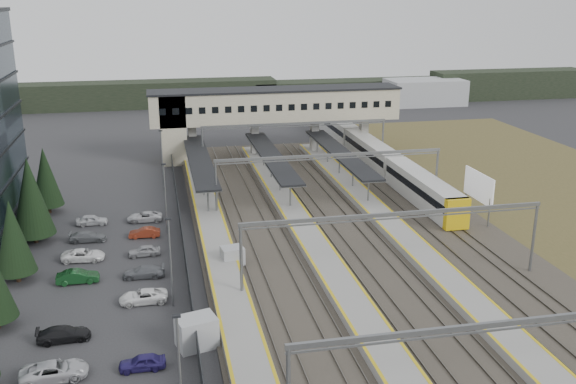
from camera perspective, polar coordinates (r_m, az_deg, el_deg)
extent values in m
plane|color=#2B2B2D|center=(64.87, -3.31, -6.23)|extent=(220.00, 220.00, 0.00)
cylinder|color=black|center=(65.50, -22.86, -6.84)|extent=(0.44, 0.44, 1.20)
cone|color=black|center=(64.09, -23.26, -3.65)|extent=(3.64, 3.64, 7.00)
cylinder|color=black|center=(74.61, -21.51, -3.75)|extent=(0.44, 0.44, 1.20)
cone|color=black|center=(73.17, -21.91, -0.35)|extent=(4.42, 4.42, 8.50)
cylinder|color=black|center=(83.93, -20.46, -1.34)|extent=(0.44, 0.44, 1.20)
cone|color=black|center=(82.81, -20.75, 1.29)|extent=(3.74, 3.74, 7.20)
imported|color=silver|center=(49.23, -20.06, -14.72)|extent=(4.85, 2.60, 1.29)
imported|color=black|center=(53.79, -19.31, -11.81)|extent=(4.16, 1.92, 1.18)
imported|color=#13401C|center=(63.21, -18.18, -7.16)|extent=(3.86, 1.39, 1.27)
imported|color=white|center=(68.07, -17.74, -5.37)|extent=(4.40, 2.32, 1.18)
imported|color=slate|center=(72.98, -17.36, -3.80)|extent=(4.02, 1.77, 1.15)
imported|color=silver|center=(77.93, -17.03, -2.39)|extent=(3.59, 1.50, 1.21)
imported|color=navy|center=(48.65, -12.83, -14.54)|extent=(3.35, 1.37, 1.14)
imported|color=white|center=(57.94, -12.74, -9.04)|extent=(4.20, 1.98, 1.16)
imported|color=slate|center=(62.75, -12.70, -6.92)|extent=(4.06, 1.86, 1.15)
imported|color=#9D9DA2|center=(67.63, -12.67, -5.12)|extent=(3.34, 1.48, 1.12)
imported|color=maroon|center=(72.57, -12.64, -3.54)|extent=(3.46, 1.39, 1.12)
imported|color=silver|center=(77.55, -12.62, -2.16)|extent=(4.20, 2.11, 1.14)
cylinder|color=slate|center=(40.34, -9.59, -15.84)|extent=(0.16, 0.16, 8.00)
cube|color=black|center=(38.32, -9.89, -10.82)|extent=(0.50, 0.25, 0.15)
cylinder|color=slate|center=(55.39, -10.39, -6.26)|extent=(0.16, 0.16, 8.00)
cube|color=black|center=(53.93, -10.61, -2.36)|extent=(0.50, 0.25, 0.15)
cylinder|color=slate|center=(72.27, -10.84, -0.62)|extent=(0.16, 0.16, 8.00)
cube|color=black|center=(71.16, -11.02, 2.44)|extent=(0.50, 0.25, 0.15)
cylinder|color=slate|center=(89.59, -11.12, 2.86)|extent=(0.16, 0.16, 8.00)
cube|color=black|center=(88.69, -11.27, 5.36)|extent=(0.50, 0.25, 0.15)
cube|color=#26282B|center=(68.58, -9.34, -4.20)|extent=(0.08, 90.00, 2.00)
cube|color=#A6A9AC|center=(50.34, -8.12, -12.23)|extent=(3.37, 2.82, 2.44)
cube|color=#A6A9AC|center=(63.75, -4.95, -5.74)|extent=(2.39, 2.09, 1.97)
cube|color=#322F26|center=(71.86, 5.61, -3.79)|extent=(34.00, 90.00, 0.20)
cube|color=#59544C|center=(69.25, -4.52, -4.43)|extent=(0.08, 90.00, 0.14)
cube|color=#59544C|center=(69.43, -3.34, -4.35)|extent=(0.08, 90.00, 0.14)
cube|color=#59544C|center=(69.81, -1.26, -4.20)|extent=(0.08, 90.00, 0.14)
cube|color=#59544C|center=(70.07, -0.10, -4.11)|extent=(0.08, 90.00, 0.14)
cube|color=#59544C|center=(71.07, 3.51, -3.83)|extent=(0.08, 90.00, 0.14)
cube|color=#59544C|center=(71.44, 4.63, -3.74)|extent=(0.08, 90.00, 0.14)
cube|color=#59544C|center=(72.17, 6.59, -3.58)|extent=(0.08, 90.00, 0.14)
cube|color=#59544C|center=(72.61, 7.67, -3.49)|extent=(0.08, 90.00, 0.14)
cube|color=#59544C|center=(74.19, 11.00, -3.20)|extent=(0.08, 90.00, 0.14)
cube|color=#59544C|center=(74.74, 12.02, -3.11)|extent=(0.08, 90.00, 0.14)
cube|color=#59544C|center=(75.78, 13.80, -2.95)|extent=(0.08, 90.00, 0.14)
cube|color=#59544C|center=(76.39, 14.78, -2.86)|extent=(0.08, 90.00, 0.14)
cube|color=#999893|center=(68.97, -6.41, -4.43)|extent=(3.20, 82.00, 0.90)
cube|color=gold|center=(68.70, -7.63, -4.16)|extent=(0.25, 82.00, 0.02)
cube|color=gold|center=(68.93, -5.22, -3.99)|extent=(0.25, 82.00, 0.02)
cube|color=#999893|center=(70.47, 1.72, -3.84)|extent=(3.20, 82.00, 0.90)
cube|color=gold|center=(70.00, 0.57, -3.58)|extent=(0.25, 82.00, 0.02)
cube|color=gold|center=(70.64, 2.87, -3.40)|extent=(0.25, 82.00, 0.02)
cube|color=#999893|center=(73.31, 9.36, -3.22)|extent=(3.20, 82.00, 0.90)
cube|color=gold|center=(72.66, 8.31, -2.97)|extent=(0.25, 82.00, 0.02)
cube|color=gold|center=(73.67, 10.43, -2.79)|extent=(0.25, 82.00, 0.02)
cube|color=black|center=(88.78, -7.88, 2.90)|extent=(3.00, 30.00, 0.25)
cube|color=slate|center=(88.82, -7.88, 2.80)|extent=(3.10, 30.00, 0.12)
cylinder|color=slate|center=(76.76, -7.12, -0.63)|extent=(0.20, 0.20, 3.10)
cylinder|color=slate|center=(82.95, -7.51, 0.73)|extent=(0.20, 0.20, 3.10)
cylinder|color=slate|center=(89.19, -7.84, 1.90)|extent=(0.20, 0.20, 3.10)
cylinder|color=slate|center=(95.47, -8.13, 2.92)|extent=(0.20, 0.20, 3.10)
cylinder|color=slate|center=(101.77, -8.38, 3.81)|extent=(0.20, 0.20, 3.10)
cube|color=black|center=(89.95, -1.51, 3.25)|extent=(3.00, 30.00, 0.25)
cube|color=slate|center=(89.99, -1.51, 3.15)|extent=(3.10, 30.00, 0.12)
cylinder|color=slate|center=(78.11, 0.20, -0.17)|extent=(0.20, 0.20, 3.10)
cylinder|color=slate|center=(84.20, -0.71, 1.13)|extent=(0.20, 0.20, 3.10)
cylinder|color=slate|center=(90.36, -1.50, 2.26)|extent=(0.20, 0.20, 3.10)
cylinder|color=slate|center=(96.55, -2.20, 3.24)|extent=(0.20, 0.20, 3.10)
cylinder|color=slate|center=(102.79, -2.80, 4.11)|extent=(0.20, 0.20, 3.10)
cube|color=black|center=(92.20, 4.63, 3.55)|extent=(3.00, 30.00, 0.25)
cube|color=slate|center=(92.23, 4.62, 3.45)|extent=(3.10, 30.00, 0.12)
cylinder|color=slate|center=(80.68, 7.17, 0.27)|extent=(0.20, 0.20, 3.10)
cylinder|color=slate|center=(86.60, 5.80, 1.51)|extent=(0.20, 0.20, 3.10)
cylinder|color=slate|center=(92.59, 4.60, 2.58)|extent=(0.20, 0.20, 3.10)
cylinder|color=slate|center=(98.65, 3.55, 3.53)|extent=(0.20, 0.20, 3.10)
cylinder|color=slate|center=(104.76, 2.62, 4.36)|extent=(0.20, 0.20, 3.10)
cube|color=#B4AD90|center=(104.09, -1.11, 7.72)|extent=(40.00, 6.00, 5.00)
cube|color=black|center=(103.70, -1.12, 9.11)|extent=(40.40, 6.40, 0.30)
cube|color=#B4AD90|center=(102.94, -10.21, 5.64)|extent=(4.00, 6.00, 11.00)
cube|color=black|center=(99.37, -11.11, 7.00)|extent=(1.00, 0.06, 1.00)
cube|color=black|center=(99.41, -9.95, 7.06)|extent=(1.00, 0.06, 1.00)
cube|color=black|center=(99.49, -8.79, 7.13)|extent=(1.00, 0.06, 1.00)
cube|color=black|center=(99.61, -7.64, 7.19)|extent=(1.00, 0.06, 1.00)
cube|color=black|center=(99.77, -6.48, 7.25)|extent=(1.00, 0.06, 1.00)
cube|color=black|center=(99.97, -5.33, 7.30)|extent=(1.00, 0.06, 1.00)
cube|color=black|center=(100.20, -4.19, 7.36)|extent=(1.00, 0.06, 1.00)
cube|color=black|center=(100.48, -3.05, 7.41)|extent=(1.00, 0.06, 1.00)
cube|color=black|center=(100.80, -1.92, 7.45)|extent=(1.00, 0.06, 1.00)
cube|color=black|center=(101.15, -0.79, 7.50)|extent=(1.00, 0.06, 1.00)
cube|color=black|center=(101.55, 0.33, 7.54)|extent=(1.00, 0.06, 1.00)
cube|color=black|center=(101.98, 1.44, 7.57)|extent=(1.00, 0.06, 1.00)
cube|color=black|center=(102.45, 2.54, 7.61)|extent=(1.00, 0.06, 1.00)
cube|color=black|center=(102.95, 3.62, 7.64)|extent=(1.00, 0.06, 1.00)
cube|color=black|center=(103.49, 4.70, 7.67)|extent=(1.00, 0.06, 1.00)
cube|color=black|center=(104.07, 5.77, 7.69)|extent=(1.00, 0.06, 1.00)
cube|color=black|center=(104.68, 6.82, 7.71)|extent=(1.00, 0.06, 1.00)
cube|color=black|center=(105.33, 7.87, 7.73)|extent=(1.00, 0.06, 1.00)
cube|color=black|center=(106.01, 8.89, 7.75)|extent=(1.00, 0.06, 1.00)
cube|color=#999893|center=(103.51, -9.30, 4.33)|extent=(1.20, 1.60, 6.00)
cube|color=#999893|center=(103.58, -8.47, 4.38)|extent=(1.20, 1.60, 6.00)
cube|color=#999893|center=(104.58, -2.98, 4.67)|extent=(1.20, 1.60, 6.00)
cube|color=#999893|center=(106.52, 2.36, 4.92)|extent=(1.20, 1.60, 6.00)
cube|color=#999893|center=(108.86, 6.72, 5.08)|extent=(1.20, 1.60, 6.00)
cube|color=slate|center=(41.58, 19.64, -10.82)|extent=(28.40, 0.25, 0.35)
cube|color=slate|center=(41.76, 19.59, -11.31)|extent=(28.40, 0.12, 0.12)
cylinder|color=slate|center=(55.96, -4.18, -6.32)|extent=(0.28, 0.28, 7.00)
cylinder|color=slate|center=(65.39, 20.98, -3.91)|extent=(0.28, 0.28, 7.00)
cube|color=slate|center=(57.99, 9.59, -1.94)|extent=(28.40, 0.25, 0.35)
cube|color=slate|center=(58.12, 9.57, -2.31)|extent=(28.40, 0.12, 0.12)
cylinder|color=slate|center=(76.51, -6.40, 0.20)|extent=(0.28, 0.28, 7.00)
cylinder|color=slate|center=(83.66, 13.05, 1.35)|extent=(0.28, 0.28, 7.00)
cube|color=slate|center=(78.01, 3.81, 3.28)|extent=(28.40, 0.25, 0.35)
cube|color=slate|center=(78.10, 3.80, 3.00)|extent=(28.40, 0.12, 0.12)
cylinder|color=slate|center=(95.75, -7.58, 3.66)|extent=(0.28, 0.28, 7.00)
cylinder|color=slate|center=(101.55, 8.41, 4.41)|extent=(0.28, 0.28, 7.00)
cube|color=slate|center=(96.95, 0.65, 6.10)|extent=(28.40, 0.25, 0.35)
cube|color=slate|center=(97.03, 0.65, 5.87)|extent=(28.40, 0.12, 0.12)
cube|color=beige|center=(82.74, 11.89, 0.24)|extent=(2.80, 19.41, 3.60)
cube|color=black|center=(82.62, 11.90, 0.51)|extent=(2.86, 18.81, 0.90)
cube|color=slate|center=(83.20, 11.82, -0.78)|extent=(2.40, 18.01, 0.50)
cube|color=beige|center=(100.69, 7.41, 3.53)|extent=(2.80, 19.41, 3.60)
cube|color=black|center=(100.59, 7.42, 3.75)|extent=(2.86, 18.81, 0.90)
cube|color=slate|center=(101.06, 7.38, 2.67)|extent=(2.40, 18.01, 0.50)
cube|color=beige|center=(119.29, 4.30, 5.79)|extent=(2.80, 19.41, 3.60)
cube|color=black|center=(119.21, 4.30, 5.98)|extent=(2.86, 18.81, 0.90)
cube|color=slate|center=(119.61, 4.28, 5.06)|extent=(2.40, 18.01, 0.50)
cube|color=gold|center=(74.49, 14.78, -1.89)|extent=(2.82, 0.90, 3.60)
cylinder|color=slate|center=(76.70, 17.43, -1.81)|extent=(0.20, 0.20, 3.58)
cylinder|color=slate|center=(81.45, 15.53, -0.53)|extent=(0.20, 0.20, 3.58)
cube|color=silver|center=(78.37, 16.60, 0.49)|extent=(0.22, 6.71, 3.35)
cube|color=black|center=(155.57, -12.33, 8.49)|extent=(60.00, 8.00, 6.00)
cube|color=black|center=(163.00, 5.74, 9.01)|extent=(50.00, 8.00, 5.00)
cube|color=black|center=(174.60, 19.05, 9.05)|extent=(40.00, 8.00, 7.00)
cube|color=#A6A9AC|center=(158.89, 12.06, 8.69)|extent=(18.00, 10.00, 6.00)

